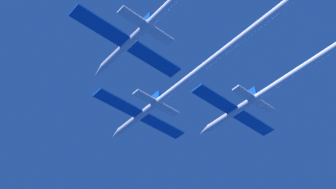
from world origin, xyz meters
TOP-DOWN VIEW (x-y plane):
  - jet_lead at (-0.05, -18.94)m, footprint 15.41×61.54m

SIDE VIEW (x-z plane):
  - jet_lead at x=-0.05m, z-range -1.63..0.92m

